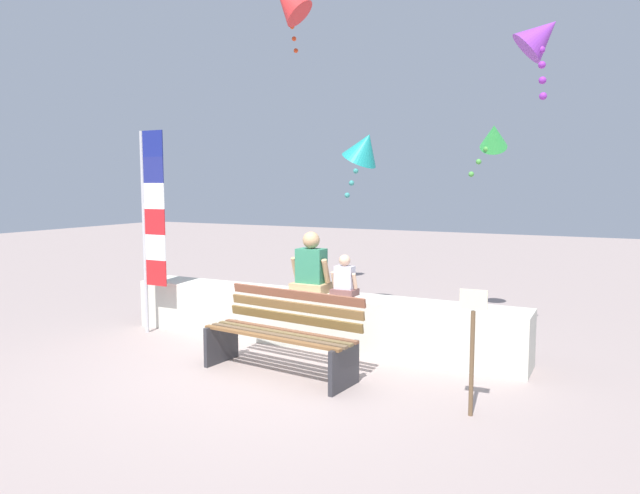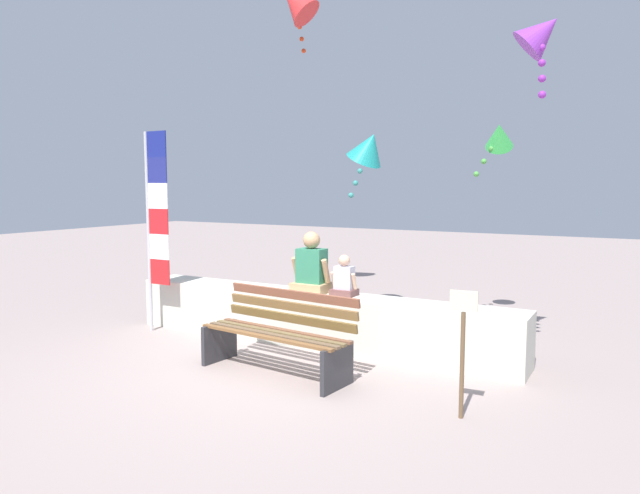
{
  "view_description": "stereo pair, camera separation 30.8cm",
  "coord_description": "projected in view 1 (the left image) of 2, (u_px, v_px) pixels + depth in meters",
  "views": [
    {
      "loc": [
        3.42,
        -5.29,
        2.05
      ],
      "look_at": [
        0.09,
        1.24,
        1.27
      ],
      "focal_mm": 32.64,
      "sensor_mm": 36.0,
      "label": 1
    },
    {
      "loc": [
        3.69,
        -5.15,
        2.05
      ],
      "look_at": [
        0.09,
        1.24,
        1.27
      ],
      "focal_mm": 32.64,
      "sensor_mm": 36.0,
      "label": 2
    }
  ],
  "objects": [
    {
      "name": "ground_plane",
      "position": [
        262.0,
        371.0,
        6.45
      ],
      "size": [
        40.0,
        40.0,
        0.0
      ],
      "primitive_type": "plane",
      "color": "gray"
    },
    {
      "name": "seawall_ledge",
      "position": [
        314.0,
        318.0,
        7.51
      ],
      "size": [
        5.37,
        0.6,
        0.67
      ],
      "primitive_type": "cube",
      "color": "beige",
      "rests_on": "ground"
    },
    {
      "name": "park_bench",
      "position": [
        283.0,
        335.0,
        6.35
      ],
      "size": [
        1.83,
        0.8,
        0.88
      ],
      "color": "brown",
      "rests_on": "ground"
    },
    {
      "name": "person_adult",
      "position": [
        311.0,
        269.0,
        7.5
      ],
      "size": [
        0.52,
        0.38,
        0.79
      ],
      "color": "tan",
      "rests_on": "seawall_ledge"
    },
    {
      "name": "person_child",
      "position": [
        345.0,
        280.0,
        7.3
      ],
      "size": [
        0.34,
        0.25,
        0.52
      ],
      "color": "brown",
      "rests_on": "seawall_ledge"
    },
    {
      "name": "flag_banner",
      "position": [
        151.0,
        218.0,
        7.91
      ],
      "size": [
        0.39,
        0.05,
        2.78
      ],
      "color": "#B7B7BC",
      "rests_on": "ground"
    },
    {
      "name": "kite_red",
      "position": [
        288.0,
        2.0,
        9.83
      ],
      "size": [
        0.91,
        0.78,
        1.17
      ],
      "color": "red"
    },
    {
      "name": "kite_green",
      "position": [
        493.0,
        137.0,
        8.33
      ],
      "size": [
        0.58,
        0.6,
        0.85
      ],
      "color": "green"
    },
    {
      "name": "kite_teal",
      "position": [
        364.0,
        148.0,
        8.84
      ],
      "size": [
        0.82,
        0.79,
        1.08
      ],
      "color": "teal"
    },
    {
      "name": "kite_purple",
      "position": [
        541.0,
        36.0,
        6.43
      ],
      "size": [
        0.69,
        0.71,
        1.06
      ],
      "color": "purple"
    },
    {
      "name": "sign_post",
      "position": [
        472.0,
        341.0,
        5.12
      ],
      "size": [
        0.24,
        0.04,
        1.14
      ],
      "color": "brown",
      "rests_on": "ground"
    }
  ]
}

